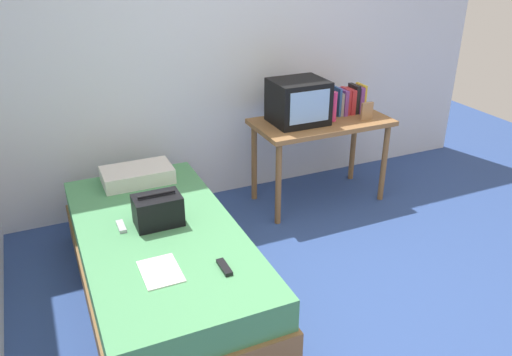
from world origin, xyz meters
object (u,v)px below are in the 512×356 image
Objects in this scene: pillow at (137,175)px; handbag at (158,210)px; picture_frame at (367,111)px; magazine at (161,271)px; book_row at (349,100)px; remote_dark at (224,267)px; tv at (298,102)px; desk at (321,131)px; bed at (162,263)px; remote_silver at (121,226)px; water_bottle at (333,107)px.

handbag is at bearing -91.08° from pillow.
picture_frame is at bearing 15.10° from handbag.
pillow reaches higher than magazine.
book_row is 2.22m from remote_dark.
tv is 1.83m from remote_dark.
pillow is at bearing 179.64° from desk.
remote_dark is at bearing -136.79° from desk.
pillow is at bearing 83.44° from magazine.
remote_silver is (-0.21, 0.13, 0.26)m from bed.
remote_silver is (-0.23, 0.05, -0.09)m from handbag.
magazine is 0.35m from remote_dark.
handbag reaches higher than pillow.
book_row is at bearing 100.63° from picture_frame.
tv reaches higher than handbag.
bed is 4.55× the size of tv.
desk is at bearing 34.57° from magazine.
desk is 0.24m from water_bottle.
tv is 1.52× the size of magazine.
handbag is 1.92× the size of remote_dark.
desk reaches higher than remote_silver.
tv is 1.80m from remote_silver.
tv is 0.30m from water_bottle.
handbag is at bearing 75.86° from bed.
handbag is 1.03× the size of magazine.
tv is at bearing 38.91° from magazine.
remote_silver is (-1.91, -0.57, -0.38)m from water_bottle.
remote_dark is at bearing -81.52° from pillow.
water_bottle reaches higher than bed.
picture_frame is 2.04m from handbag.
magazine is (-2.04, -1.26, -0.38)m from book_row.
picture_frame reaches higher than pillow.
desk reaches higher than bed.
desk is 8.06× the size of remote_silver.
picture_frame is at bearing 26.70° from magazine.
remote_dark is (-1.75, -1.16, -0.33)m from picture_frame.
picture_frame is 0.51× the size of magazine.
desk is 7.44× the size of remote_dark.
handbag is at bearing -159.68° from water_bottle.
bed is at bearing -157.51° from water_bottle.
handbag is 0.25m from remote_silver.
remote_dark reaches higher than bed.
tv is 1.99m from magazine.
picture_frame reaches higher than remote_dark.
water_bottle is at bearing 40.62° from remote_dark.
pillow is 0.68m from handbag.
desk is 0.39m from book_row.
desk is 2.64× the size of tv.
book_row reaches higher than bed.
tv is 1.77× the size of water_bottle.
remote_dark is (0.21, -0.64, -0.09)m from handbag.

